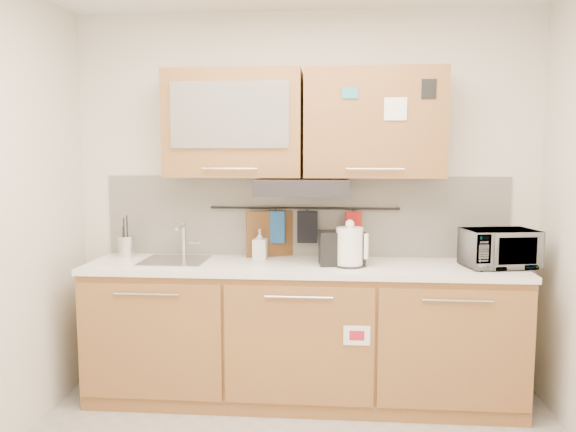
# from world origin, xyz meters

# --- Properties ---
(wall_back) EXTENTS (3.20, 0.00, 3.20)m
(wall_back) POSITION_xyz_m (0.00, 1.50, 1.30)
(wall_back) COLOR silver
(wall_back) RESTS_ON ground
(base_cabinet) EXTENTS (2.80, 0.64, 0.88)m
(base_cabinet) POSITION_xyz_m (0.00, 1.19, 0.41)
(base_cabinet) COLOR #945A34
(base_cabinet) RESTS_ON floor
(countertop) EXTENTS (2.82, 0.62, 0.04)m
(countertop) POSITION_xyz_m (0.00, 1.19, 0.90)
(countertop) COLOR white
(countertop) RESTS_ON base_cabinet
(backsplash) EXTENTS (2.80, 0.02, 0.56)m
(backsplash) POSITION_xyz_m (0.00, 1.49, 1.20)
(backsplash) COLOR silver
(backsplash) RESTS_ON countertop
(upper_cabinets) EXTENTS (1.82, 0.37, 0.70)m
(upper_cabinets) POSITION_xyz_m (-0.00, 1.32, 1.83)
(upper_cabinets) COLOR #945A34
(upper_cabinets) RESTS_ON wall_back
(range_hood) EXTENTS (0.60, 0.46, 0.10)m
(range_hood) POSITION_xyz_m (0.00, 1.25, 1.42)
(range_hood) COLOR black
(range_hood) RESTS_ON upper_cabinets
(sink) EXTENTS (0.42, 0.40, 0.26)m
(sink) POSITION_xyz_m (-0.85, 1.21, 0.92)
(sink) COLOR silver
(sink) RESTS_ON countertop
(utensil_rail) EXTENTS (1.30, 0.02, 0.02)m
(utensil_rail) POSITION_xyz_m (0.00, 1.45, 1.26)
(utensil_rail) COLOR black
(utensil_rail) RESTS_ON backsplash
(utensil_crock) EXTENTS (0.13, 0.13, 0.29)m
(utensil_crock) POSITION_xyz_m (-1.23, 1.34, 1.00)
(utensil_crock) COLOR silver
(utensil_crock) RESTS_ON countertop
(kettle) EXTENTS (0.22, 0.21, 0.30)m
(kettle) POSITION_xyz_m (0.31, 1.13, 1.04)
(kettle) COLOR white
(kettle) RESTS_ON countertop
(toaster) EXTENTS (0.31, 0.21, 0.22)m
(toaster) POSITION_xyz_m (0.26, 1.18, 1.03)
(toaster) COLOR black
(toaster) RESTS_ON countertop
(microwave) EXTENTS (0.49, 0.38, 0.24)m
(microwave) POSITION_xyz_m (1.25, 1.18, 1.04)
(microwave) COLOR #999999
(microwave) RESTS_ON countertop
(soap_bottle) EXTENTS (0.09, 0.10, 0.20)m
(soap_bottle) POSITION_xyz_m (-0.30, 1.34, 1.02)
(soap_bottle) COLOR #999999
(soap_bottle) RESTS_ON countertop
(cutting_board) EXTENTS (0.32, 0.13, 0.41)m
(cutting_board) POSITION_xyz_m (-0.24, 1.44, 1.04)
(cutting_board) COLOR brown
(cutting_board) RESTS_ON utensil_rail
(oven_mitt) EXTENTS (0.14, 0.05, 0.22)m
(oven_mitt) POSITION_xyz_m (-0.20, 1.44, 1.13)
(oven_mitt) COLOR #1F4F8E
(oven_mitt) RESTS_ON utensil_rail
(dark_pouch) EXTENTS (0.14, 0.04, 0.22)m
(dark_pouch) POSITION_xyz_m (0.02, 1.44, 1.13)
(dark_pouch) COLOR black
(dark_pouch) RESTS_ON utensil_rail
(pot_holder) EXTENTS (0.12, 0.05, 0.14)m
(pot_holder) POSITION_xyz_m (0.34, 1.44, 1.17)
(pot_holder) COLOR #B51A18
(pot_holder) RESTS_ON utensil_rail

